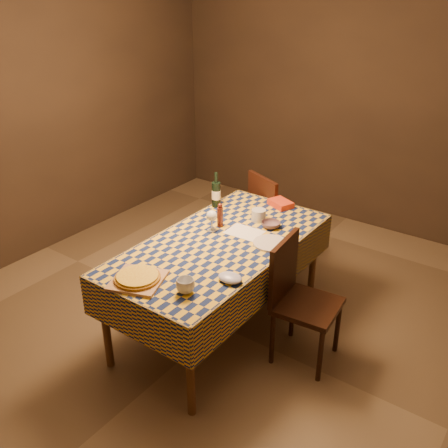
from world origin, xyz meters
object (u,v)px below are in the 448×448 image
Objects in this scene: chair_far at (272,215)px; bowl at (271,225)px; dining_table at (220,251)px; white_plate at (271,243)px; chair_right at (297,294)px; wine_bottle at (216,194)px; cutting_board at (138,280)px; pizza at (138,277)px.

bowl is at bearing -60.38° from chair_far.
white_plate reaches higher than dining_table.
bowl is 0.28m from white_plate.
white_plate is (0.14, -0.24, -0.02)m from bowl.
dining_table is 0.65m from chair_right.
dining_table is at bearing -50.86° from wine_bottle.
chair_far is 1.31m from chair_right.
white_plate is (0.73, -0.31, -0.11)m from wine_bottle.
wine_bottle is at bearing 156.92° from white_plate.
wine_bottle is at bearing 157.10° from chair_right.
cutting_board is 0.96× the size of pizza.
wine_bottle is 0.33× the size of chair_right.
wine_bottle is at bearing 129.14° from dining_table.
pizza is 2.24× the size of bowl.
cutting_board reaches higher than white_plate.
dining_table is 0.76m from pizza.
bowl is at bearing 76.13° from pizza.
chair_right is (0.63, 0.07, -0.17)m from dining_table.
wine_bottle is (-0.30, 1.25, 0.10)m from cutting_board.
chair_far is (-0.08, 1.83, -0.28)m from pizza.
bowl is 0.16× the size of chair_right.
chair_far is at bearing 119.62° from bowl.
dining_table is at bearing -79.84° from chair_far.
bowl is 0.60m from wine_bottle.
wine_bottle is 0.72m from chair_far.
cutting_board is at bearing -132.45° from chair_right.
pizza reaches higher than dining_table.
bowl reaches higher than dining_table.
chair_right is at bearing 6.08° from dining_table.
dining_table is at bearing -112.36° from bowl.
chair_right reaches higher than pizza.
wine_bottle is 0.80m from white_plate.
dining_table is 0.68m from wine_bottle.
wine_bottle reaches higher than pizza.
chair_right is at bearing -22.90° from wine_bottle.
cutting_board is 1.21m from bowl.
pizza is at bearing -98.62° from dining_table.
wine_bottle is at bearing 103.49° from cutting_board.
pizza is 1.85m from chair_far.
dining_table is at bearing 81.38° from cutting_board.
dining_table is 1.98× the size of chair_far.
pizza is at bearing -103.87° from bowl.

